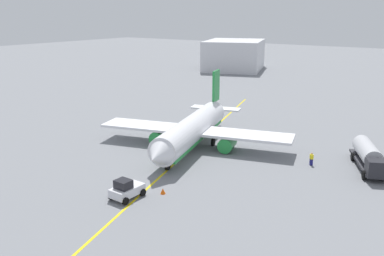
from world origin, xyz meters
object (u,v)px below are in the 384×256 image
(fuel_tanker, at_px, (369,156))
(pushback_tug, at_px, (126,189))
(refueling_worker, at_px, (311,159))
(safety_cone_nose, at_px, (163,191))
(airplane, at_px, (193,129))

(fuel_tanker, xyz_separation_m, pushback_tug, (23.45, -19.10, -0.72))
(refueling_worker, bearing_deg, safety_cone_nose, -30.16)
(refueling_worker, height_order, safety_cone_nose, refueling_worker)
(fuel_tanker, height_order, safety_cone_nose, fuel_tanker)
(pushback_tug, relative_size, refueling_worker, 2.14)
(pushback_tug, xyz_separation_m, refueling_worker, (-20.77, 12.78, -0.19))
(fuel_tanker, xyz_separation_m, refueling_worker, (2.69, -6.32, -0.90))
(fuel_tanker, bearing_deg, pushback_tug, -39.16)
(pushback_tug, bearing_deg, airplane, -167.70)
(airplane, xyz_separation_m, fuel_tanker, (-5.13, 23.09, -0.94))
(airplane, relative_size, pushback_tug, 7.86)
(pushback_tug, height_order, refueling_worker, pushback_tug)
(fuel_tanker, height_order, pushback_tug, fuel_tanker)
(airplane, relative_size, fuel_tanker, 2.75)
(airplane, bearing_deg, refueling_worker, 98.30)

